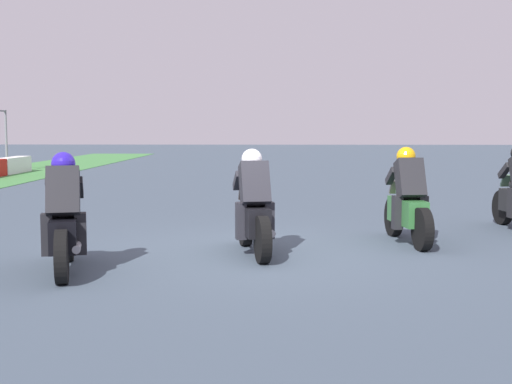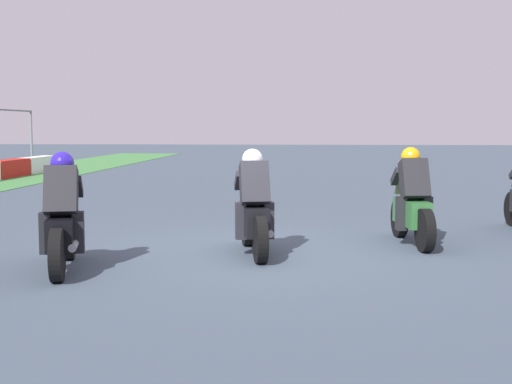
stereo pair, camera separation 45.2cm
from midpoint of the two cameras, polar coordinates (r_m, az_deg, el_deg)
The scene contains 4 objects.
ground_plane at distance 10.01m, azimuth 1.36°, elevation -5.05°, with size 120.00×120.00×0.00m, color #3C4A58.
rider_lane_b at distance 10.94m, azimuth 14.01°, elevation -1.01°, with size 2.04×0.59×1.51m.
rider_lane_c at distance 9.80m, azimuth 1.12°, elevation -1.59°, with size 2.02×0.65×1.51m.
rider_lane_d at distance 8.99m, azimuth -14.39°, elevation -2.40°, with size 2.01×0.68×1.51m.
Camera 2 is at (-9.82, -0.72, 1.82)m, focal length 48.10 mm.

